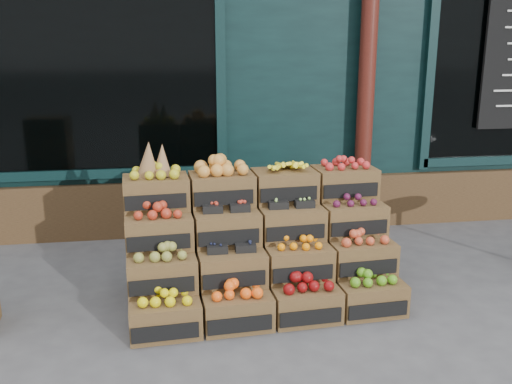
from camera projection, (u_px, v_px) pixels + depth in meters
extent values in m
plane|color=#4D4D50|center=(296.00, 321.00, 4.37)|extent=(60.00, 60.00, 0.00)
cube|color=black|center=(224.00, 17.00, 8.70)|extent=(12.00, 6.00, 4.80)
cube|color=black|center=(253.00, 96.00, 6.12)|extent=(12.00, 0.12, 3.00)
cube|color=#47311C|center=(254.00, 204.00, 6.37)|extent=(12.00, 0.18, 0.60)
cube|color=black|center=(97.00, 74.00, 5.75)|extent=(2.40, 0.06, 2.00)
cylinder|color=#4A1811|center=(366.00, 86.00, 6.08)|extent=(0.18, 0.18, 3.20)
cube|color=brown|center=(165.00, 317.00, 4.17)|extent=(0.54, 0.39, 0.26)
cube|color=black|center=(167.00, 333.00, 4.00)|extent=(0.47, 0.04, 0.12)
cube|color=yellow|center=(164.00, 296.00, 4.12)|extent=(0.43, 0.30, 0.08)
cube|color=brown|center=(237.00, 310.00, 4.28)|extent=(0.54, 0.39, 0.26)
cube|color=black|center=(242.00, 325.00, 4.10)|extent=(0.47, 0.04, 0.12)
cube|color=#FD5812|center=(237.00, 288.00, 4.23)|extent=(0.43, 0.30, 0.09)
cube|color=brown|center=(305.00, 303.00, 4.39)|extent=(0.54, 0.39, 0.26)
cube|color=black|center=(312.00, 317.00, 4.21)|extent=(0.47, 0.04, 0.12)
cube|color=maroon|center=(306.00, 282.00, 4.34)|extent=(0.43, 0.30, 0.10)
cube|color=brown|center=(370.00, 297.00, 4.50)|extent=(0.54, 0.39, 0.26)
cube|color=black|center=(380.00, 310.00, 4.32)|extent=(0.47, 0.04, 0.12)
cube|color=#509119|center=(371.00, 276.00, 4.45)|extent=(0.43, 0.30, 0.09)
cube|color=brown|center=(162.00, 273.00, 4.31)|extent=(0.54, 0.39, 0.26)
cube|color=black|center=(164.00, 286.00, 4.13)|extent=(0.47, 0.04, 0.12)
cube|color=olive|center=(161.00, 252.00, 4.26)|extent=(0.43, 0.30, 0.09)
cube|color=brown|center=(232.00, 267.00, 4.41)|extent=(0.54, 0.39, 0.26)
cube|color=black|center=(236.00, 280.00, 4.24)|extent=(0.47, 0.04, 0.12)
cube|color=black|center=(231.00, 250.00, 4.38)|extent=(0.43, 0.30, 0.03)
cube|color=brown|center=(298.00, 261.00, 4.52)|extent=(0.54, 0.39, 0.26)
cube|color=black|center=(305.00, 274.00, 4.35)|extent=(0.47, 0.04, 0.12)
cube|color=orange|center=(298.00, 242.00, 4.48)|extent=(0.43, 0.30, 0.07)
cube|color=brown|center=(361.00, 256.00, 4.63)|extent=(0.54, 0.39, 0.26)
cube|color=black|center=(370.00, 268.00, 4.46)|extent=(0.47, 0.04, 0.12)
cube|color=#BF4527|center=(362.00, 236.00, 4.59)|extent=(0.43, 0.30, 0.08)
cube|color=brown|center=(159.00, 231.00, 4.44)|extent=(0.54, 0.39, 0.26)
cube|color=black|center=(160.00, 243.00, 4.27)|extent=(0.47, 0.04, 0.12)
cube|color=#A52D18|center=(158.00, 210.00, 4.40)|extent=(0.43, 0.30, 0.09)
cube|color=brown|center=(226.00, 227.00, 4.55)|extent=(0.54, 0.39, 0.26)
cube|color=black|center=(231.00, 238.00, 4.38)|extent=(0.47, 0.04, 0.12)
cube|color=#B73221|center=(226.00, 209.00, 4.51)|extent=(0.43, 0.30, 0.03)
cube|color=brown|center=(291.00, 222.00, 4.66)|extent=(0.54, 0.39, 0.26)
cube|color=black|center=(297.00, 233.00, 4.49)|extent=(0.47, 0.04, 0.12)
cube|color=#99D05F|center=(291.00, 206.00, 4.62)|extent=(0.43, 0.30, 0.03)
cube|color=brown|center=(352.00, 218.00, 4.77)|extent=(0.54, 0.39, 0.26)
cube|color=black|center=(361.00, 228.00, 4.60)|extent=(0.47, 0.04, 0.12)
cube|color=#4F1433|center=(353.00, 200.00, 4.73)|extent=(0.43, 0.30, 0.07)
cube|color=brown|center=(156.00, 192.00, 4.58)|extent=(0.54, 0.39, 0.26)
cube|color=black|center=(157.00, 202.00, 4.41)|extent=(0.47, 0.04, 0.12)
cube|color=gold|center=(155.00, 172.00, 4.53)|extent=(0.43, 0.30, 0.09)
cube|color=brown|center=(222.00, 189.00, 4.69)|extent=(0.54, 0.39, 0.26)
cube|color=black|center=(226.00, 198.00, 4.52)|extent=(0.47, 0.04, 0.12)
cube|color=orange|center=(221.00, 167.00, 4.64)|extent=(0.43, 0.30, 0.12)
cube|color=brown|center=(284.00, 185.00, 4.80)|extent=(0.54, 0.39, 0.26)
cube|color=black|center=(290.00, 194.00, 4.63)|extent=(0.47, 0.04, 0.12)
cube|color=yellow|center=(285.00, 166.00, 4.75)|extent=(0.43, 0.30, 0.08)
cube|color=brown|center=(344.00, 182.00, 4.91)|extent=(0.54, 0.39, 0.26)
cube|color=black|center=(352.00, 191.00, 4.74)|extent=(0.47, 0.04, 0.12)
cube|color=red|center=(345.00, 163.00, 4.86)|extent=(0.43, 0.30, 0.08)
cube|color=#47311C|center=(265.00, 294.00, 4.54)|extent=(2.13, 0.49, 0.26)
cube|color=#47311C|center=(259.00, 269.00, 4.71)|extent=(2.13, 0.49, 0.51)
cube|color=#47311C|center=(253.00, 245.00, 4.88)|extent=(2.13, 0.49, 0.77)
cone|color=olive|center=(148.00, 159.00, 4.50)|extent=(0.18, 0.18, 0.30)
cone|color=olive|center=(162.00, 160.00, 4.56)|extent=(0.16, 0.16, 0.26)
imported|color=#134518|center=(97.00, 140.00, 6.44)|extent=(0.83, 0.68, 1.97)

